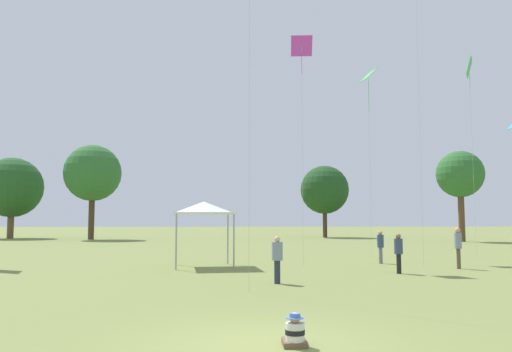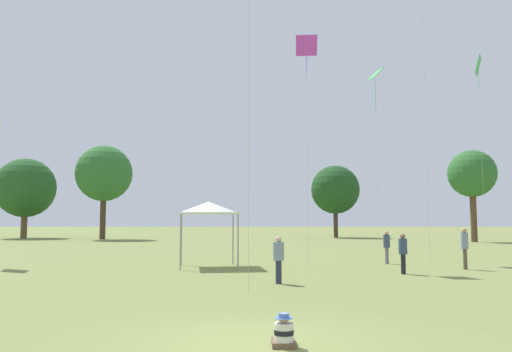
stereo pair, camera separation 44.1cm
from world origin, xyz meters
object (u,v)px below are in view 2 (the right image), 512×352
distant_tree_0 (335,190)px  distant_tree_2 (104,174)px  person_standing_0 (403,250)px  canopy_tent (209,208)px  person_standing_2 (279,256)px  distant_tree_1 (25,188)px  person_standing_1 (387,244)px  kite_5 (375,81)px  kite_6 (307,51)px  distant_tree_3 (472,174)px  seated_toddler (284,333)px  person_standing_3 (465,244)px  kite_1 (478,70)px

distant_tree_0 → distant_tree_2: size_ratio=0.85×
person_standing_0 → canopy_tent: size_ratio=0.51×
person_standing_2 → distant_tree_1: size_ratio=0.17×
person_standing_1 → distant_tree_1: (-34.03, 35.27, 5.04)m
canopy_tent → kite_5: 12.64m
person_standing_0 → kite_5: (0.98, 7.67, 9.23)m
person_standing_2 → distant_tree_0: 46.12m
person_standing_0 → distant_tree_1: 52.34m
person_standing_2 → kite_6: (1.85, 6.98, 9.68)m
distant_tree_1 → distant_tree_3: size_ratio=1.05×
seated_toddler → distant_tree_1: size_ratio=0.06×
person_standing_0 → distant_tree_3: (16.08, 29.20, 5.79)m
seated_toddler → person_standing_3: bearing=56.4°
kite_1 → canopy_tent: bearing=3.4°
person_standing_2 → kite_1: size_ratio=0.14×
person_standing_0 → kite_5: bearing=85.6°
distant_tree_1 → canopy_tent: bearing=-55.6°
person_standing_1 → canopy_tent: bearing=-158.4°
distant_tree_0 → distant_tree_2: distant_tree_2 is taller
person_standing_0 → distant_tree_3: 33.83m
kite_5 → distant_tree_2: 37.29m
person_standing_1 → distant_tree_0: size_ratio=0.18×
distant_tree_2 → person_standing_0: bearing=-57.7°
kite_5 → kite_6: size_ratio=0.96×
kite_5 → distant_tree_3: size_ratio=1.19×
person_standing_0 → person_standing_2: person_standing_2 is taller
person_standing_2 → kite_5: 15.43m
seated_toddler → canopy_tent: bearing=100.0°
kite_5 → seated_toddler: bearing=12.8°
kite_6 → distant_tree_2: (-19.47, 32.22, -3.22)m
seated_toddler → person_standing_0: (5.65, 11.55, 0.73)m
person_standing_1 → distant_tree_3: (15.45, 24.49, 5.77)m
person_standing_1 → distant_tree_1: bearing=146.0°
person_standing_2 → person_standing_3: 9.88m
seated_toddler → kite_5: bearing=71.2°
distant_tree_1 → kite_6: bearing=-50.2°
kite_6 → distant_tree_0: bearing=-52.1°
person_standing_1 → person_standing_3: bearing=-34.2°
kite_1 → distant_tree_3: size_ratio=1.31×
distant_tree_1 → kite_1: bearing=-37.2°
distant_tree_3 → person_standing_1: bearing=-122.3°
seated_toddler → distant_tree_1: (-27.75, 51.53, 5.79)m
seated_toddler → distant_tree_1: distant_tree_1 is taller
person_standing_1 → person_standing_2: (-5.88, -7.72, -0.02)m
person_standing_2 → distant_tree_0: distant_tree_0 is taller
canopy_tent → distant_tree_3: bearing=46.9°
person_standing_1 → distant_tree_1: 49.27m
canopy_tent → distant_tree_3: 35.79m
kite_1 → kite_6: (-10.96, -4.88, -0.56)m
seated_toddler → person_standing_1: person_standing_1 is taller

